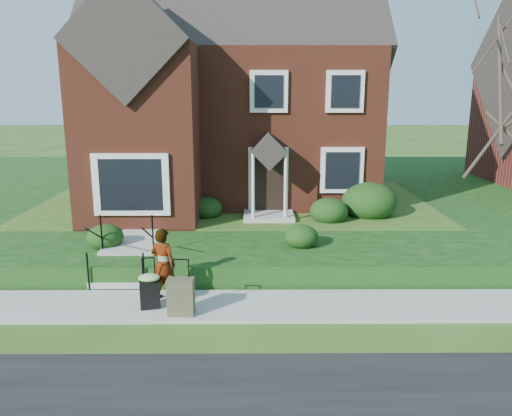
{
  "coord_description": "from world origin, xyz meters",
  "views": [
    {
      "loc": [
        0.7,
        -10.13,
        4.63
      ],
      "look_at": [
        0.77,
        2.0,
        1.77
      ],
      "focal_mm": 35.0,
      "sensor_mm": 36.0,
      "label": 1
    }
  ],
  "objects_px": {
    "suitcase_olive": "(181,296)",
    "front_steps": "(127,259)",
    "woman": "(163,264)",
    "suitcase_black": "(150,289)"
  },
  "relations": [
    {
      "from": "front_steps",
      "to": "woman",
      "type": "relative_size",
      "value": 1.23
    },
    {
      "from": "woman",
      "to": "suitcase_olive",
      "type": "bearing_deg",
      "value": 143.35
    },
    {
      "from": "suitcase_olive",
      "to": "front_steps",
      "type": "bearing_deg",
      "value": 128.48
    },
    {
      "from": "front_steps",
      "to": "suitcase_black",
      "type": "bearing_deg",
      "value": -63.95
    },
    {
      "from": "woman",
      "to": "suitcase_black",
      "type": "bearing_deg",
      "value": 86.51
    },
    {
      "from": "front_steps",
      "to": "suitcase_olive",
      "type": "relative_size",
      "value": 1.7
    },
    {
      "from": "front_steps",
      "to": "suitcase_black",
      "type": "xyz_separation_m",
      "value": [
        0.99,
        -2.03,
        0.04
      ]
    },
    {
      "from": "woman",
      "to": "suitcase_black",
      "type": "relative_size",
      "value": 1.47
    },
    {
      "from": "front_steps",
      "to": "suitcase_black",
      "type": "distance_m",
      "value": 2.26
    },
    {
      "from": "suitcase_black",
      "to": "suitcase_olive",
      "type": "bearing_deg",
      "value": -37.46
    }
  ]
}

